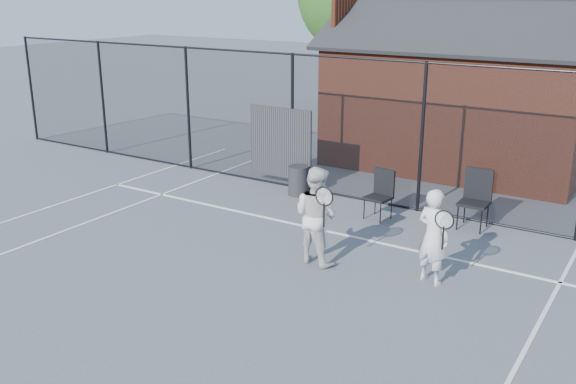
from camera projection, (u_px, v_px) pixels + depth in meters
The scene contains 9 objects.
ground at pixel (228, 293), 9.51m from camera, with size 80.00×80.00×0.00m, color #4F545A.
court_lines at pixel (166, 331), 8.45m from camera, with size 11.02×18.00×0.01m.
fence at pixel (362, 133), 13.25m from camera, with size 22.04×3.00×3.00m.
clubhouse at pixel (462, 102), 16.01m from camera, with size 6.50×4.36×4.19m.
player_front at pixel (433, 236), 9.64m from camera, with size 0.71×0.56×1.50m.
player_back at pixel (316, 215), 10.36m from camera, with size 0.92×0.73×1.62m.
chair_left at pixel (378, 196), 12.43m from camera, with size 0.46×0.48×0.95m, color black.
chair_right at pixel (474, 201), 11.90m from camera, with size 0.53×0.55×1.09m, color black.
waste_bin at pixel (298, 181), 13.93m from camera, with size 0.44×0.44×0.65m, color black.
Camera 1 is at (5.37, -6.78, 4.32)m, focal length 40.00 mm.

